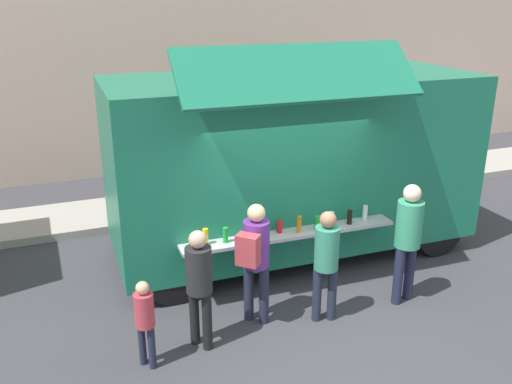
{
  "coord_description": "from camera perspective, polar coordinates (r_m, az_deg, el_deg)",
  "views": [
    {
      "loc": [
        -3.14,
        -5.88,
        4.23
      ],
      "look_at": [
        -0.21,
        1.64,
        1.3
      ],
      "focal_mm": 38.62,
      "sensor_mm": 36.0,
      "label": 1
    }
  ],
  "objects": [
    {
      "name": "customer_mid_with_backpack",
      "position": [
        7.21,
        -0.1,
        -6.31
      ],
      "size": [
        0.53,
        0.53,
        1.7
      ],
      "rotation": [
        0.0,
        0.0,
        0.8
      ],
      "color": "#1E2135",
      "rests_on": "ground"
    },
    {
      "name": "trash_bin",
      "position": [
        13.21,
        14.33,
        2.94
      ],
      "size": [
        0.6,
        0.6,
        1.02
      ],
      "primitive_type": "cylinder",
      "color": "#2E6137",
      "rests_on": "ground"
    },
    {
      "name": "ground_plane",
      "position": [
        7.9,
        5.9,
        -12.57
      ],
      "size": [
        60.0,
        60.0,
        0.0
      ],
      "primitive_type": "plane",
      "color": "#38383D"
    },
    {
      "name": "child_near_queue",
      "position": [
        6.69,
        -11.46,
        -12.54
      ],
      "size": [
        0.23,
        0.23,
        1.14
      ],
      "rotation": [
        0.0,
        0.0,
        0.67
      ],
      "color": "#1D2437",
      "rests_on": "ground"
    },
    {
      "name": "customer_rear_waiting",
      "position": [
        6.81,
        -5.91,
        -8.97
      ],
      "size": [
        0.32,
        0.32,
        1.59
      ],
      "rotation": [
        0.0,
        0.0,
        0.58
      ],
      "color": "black",
      "rests_on": "ground"
    },
    {
      "name": "customer_front_ordering",
      "position": [
        7.36,
        7.29,
        -6.68
      ],
      "size": [
        0.33,
        0.32,
        1.59
      ],
      "rotation": [
        0.0,
        0.0,
        1.34
      ],
      "color": "#1F2537",
      "rests_on": "ground"
    },
    {
      "name": "curb_strip",
      "position": [
        11.32,
        -21.1,
        -3.01
      ],
      "size": [
        28.0,
        1.6,
        0.15
      ],
      "primitive_type": "cube",
      "color": "#9E998E",
      "rests_on": "ground"
    },
    {
      "name": "food_truck_main",
      "position": [
        9.12,
        3.85,
        3.38
      ],
      "size": [
        5.97,
        3.15,
        3.61
      ],
      "rotation": [
        0.0,
        0.0,
        -0.02
      ],
      "color": "#197050",
      "rests_on": "ground"
    },
    {
      "name": "customer_extra_browsing",
      "position": [
        7.98,
        15.48,
        -4.16
      ],
      "size": [
        0.37,
        0.36,
        1.79
      ],
      "rotation": [
        0.0,
        0.0,
        1.8
      ],
      "color": "#1D223B",
      "rests_on": "ground"
    }
  ]
}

